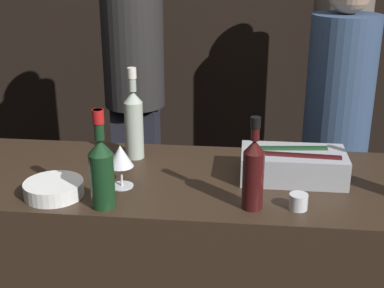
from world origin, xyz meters
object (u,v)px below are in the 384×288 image
Objects in this scene: person_grey_polo at (134,76)px; red_wine_bottle_burgundy at (102,169)px; person_in_hoodie at (337,117)px; bowl_white at (54,188)px; red_wine_bottle_black_foil at (253,171)px; white_wine_bottle at (134,121)px; wine_glass at (120,157)px; person_blond_tee at (338,69)px; ice_bin_with_bottles at (293,164)px; candle_votive at (298,201)px.

red_wine_bottle_burgundy is at bearing -25.58° from person_grey_polo.
bowl_white is at bearing 157.36° from person_in_hoodie.
red_wine_bottle_black_foil is 0.61m from white_wine_bottle.
person_grey_polo is (-1.15, 0.32, 0.11)m from person_in_hoodie.
bowl_white is 1.30× the size of wine_glass.
red_wine_bottle_black_foil is 0.17× the size of person_grey_polo.
person_grey_polo is at bearing 10.78° from person_blond_tee.
person_in_hoodie is 0.90× the size of person_grey_polo.
person_blond_tee reaches higher than person_in_hoodie.
red_wine_bottle_black_foil is 1.65m from person_grey_polo.
white_wine_bottle is at bearing 151.72° from person_in_hoodie.
person_grey_polo reaches higher than wine_glass.
person_blond_tee reaches higher than bowl_white.
ice_bin_with_bottles is 0.85m from bowl_white.
bowl_white is 0.61× the size of red_wine_bottle_burgundy.
candle_votive is at bearing 4.48° from red_wine_bottle_burgundy.
person_blond_tee is (0.39, 1.83, 0.04)m from candle_votive.
bowl_white is 3.29× the size of candle_votive.
candle_votive is (0.61, -0.11, -0.09)m from wine_glass.
person_grey_polo is (-0.86, 1.48, 0.04)m from candle_votive.
bowl_white is 0.82m from candle_votive.
person_blond_tee is at bearing 76.32° from ice_bin_with_bottles.
person_blond_tee is at bearing 14.15° from person_in_hoodie.
candle_votive is 0.03× the size of person_blond_tee.
wine_glass is at bearing 166.15° from red_wine_bottle_black_foil.
candle_votive is at bearing -0.58° from bowl_white.
person_in_hoodie reaches higher than red_wine_bottle_burgundy.
person_grey_polo is (-0.85, 1.24, 0.01)m from ice_bin_with_bottles.
candle_votive is at bearing -31.78° from white_wine_bottle.
white_wine_bottle reaches higher than ice_bin_with_bottles.
red_wine_bottle_black_foil is at bearing 68.66° from person_blond_tee.
red_wine_bottle_burgundy is (0.19, -0.06, 0.11)m from bowl_white.
red_wine_bottle_black_foil reaches higher than bowl_white.
bowl_white is 0.68m from red_wine_bottle_black_foil.
ice_bin_with_bottles is 1.86× the size of bowl_white.
bowl_white is 0.65× the size of red_wine_bottle_black_foil.
candle_votive is at bearing -9.83° from wine_glass.
ice_bin_with_bottles is 2.41× the size of wine_glass.
bowl_white is 0.11× the size of person_blond_tee.
wine_glass reaches higher than ice_bin_with_bottles.
candle_votive is at bearing 3.00° from red_wine_bottle_black_foil.
wine_glass is at bearing -87.86° from white_wine_bottle.
person_grey_polo reaches higher than red_wine_bottle_burgundy.
red_wine_bottle_burgundy is at bearing -17.05° from bowl_white.
red_wine_bottle_black_foil is at bearing -177.00° from candle_votive.
person_grey_polo reaches higher than bowl_white.
bowl_white is 0.22m from red_wine_bottle_burgundy.
bowl_white is at bearing -118.37° from white_wine_bottle.
person_blond_tee reaches higher than ice_bin_with_bottles.
ice_bin_with_bottles is 1.14× the size of red_wine_bottle_burgundy.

